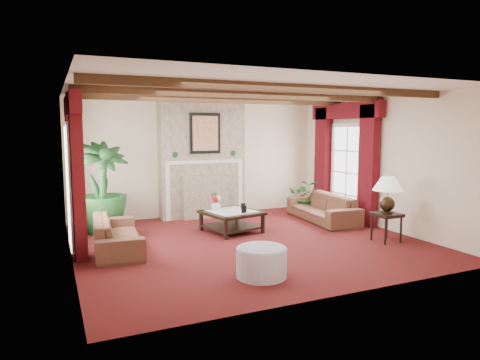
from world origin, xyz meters
name	(u,v)px	position (x,y,z in m)	size (l,w,h in m)	color
floor	(249,242)	(0.00, 0.00, 0.00)	(6.00, 6.00, 0.00)	#3E0B11
ceiling	(249,91)	(0.00, 0.00, 2.70)	(6.00, 6.00, 0.00)	white
back_wall	(199,159)	(0.00, 2.75, 1.35)	(6.00, 0.02, 2.70)	beige
left_wall	(68,176)	(-3.00, 0.00, 1.35)	(0.02, 5.50, 2.70)	beige
right_wall	(380,163)	(3.00, 0.00, 1.35)	(0.02, 5.50, 2.70)	beige
ceiling_beams	(249,95)	(0.00, 0.00, 2.64)	(6.00, 3.00, 0.12)	#352011
fireplace	(202,100)	(0.00, 2.55, 2.70)	(2.00, 0.52, 2.70)	tan
french_door_left	(66,124)	(-2.97, 1.00, 2.13)	(0.10, 1.10, 2.16)	white
french_door_right	(349,125)	(2.97, 1.00, 2.13)	(0.10, 1.10, 2.16)	white
curtains_left	(71,99)	(-2.86, 1.00, 2.55)	(0.20, 2.40, 2.55)	#420812
curtains_right	(345,106)	(2.86, 1.00, 2.55)	(0.20, 2.40, 2.55)	#420812
sofa_left	(117,228)	(-2.26, 0.45, 0.37)	(0.70, 1.94, 0.75)	black
sofa_right	(323,203)	(2.28, 0.96, 0.40)	(0.77, 2.08, 0.80)	black
potted_palm	(103,207)	(-2.33, 1.86, 0.51)	(1.48, 2.02, 1.01)	black
small_plant	(304,200)	(2.36, 1.86, 0.32)	(1.07, 1.10, 0.65)	black
coffee_table	(232,221)	(0.02, 0.84, 0.21)	(1.01, 1.01, 0.42)	black
side_table	(386,227)	(2.32, -0.99, 0.26)	(0.45, 0.45, 0.53)	black
ottoman	(262,262)	(-0.63, -1.75, 0.21)	(0.70, 0.70, 0.41)	#A8A2B7
table_lamp	(388,194)	(2.32, -0.99, 0.87)	(0.54, 0.54, 0.69)	black
flower_vase	(216,205)	(-0.21, 1.11, 0.51)	(0.26, 0.26, 0.20)	silver
book	(245,206)	(0.20, 0.61, 0.55)	(0.17, 0.14, 0.28)	black
photo_frame_a	(244,210)	(0.16, 0.55, 0.49)	(0.11, 0.02, 0.15)	black
photo_frame_b	(243,206)	(0.30, 0.89, 0.48)	(0.11, 0.02, 0.14)	black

